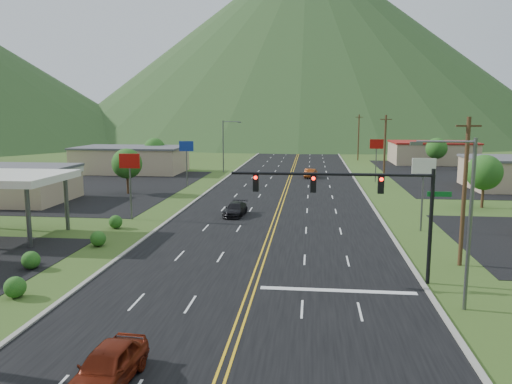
# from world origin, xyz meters

# --- Properties ---
(traffic_signal) EXTENTS (13.10, 0.43, 7.00)m
(traffic_signal) POSITION_xyz_m (6.48, 14.00, 5.33)
(traffic_signal) COLOR black
(traffic_signal) RESTS_ON ground
(streetlight_east) EXTENTS (3.28, 0.25, 9.00)m
(streetlight_east) POSITION_xyz_m (11.18, 10.00, 5.18)
(streetlight_east) COLOR #59595E
(streetlight_east) RESTS_ON ground
(streetlight_west) EXTENTS (3.28, 0.25, 9.00)m
(streetlight_west) POSITION_xyz_m (-11.68, 70.00, 5.18)
(streetlight_west) COLOR #59595E
(streetlight_west) RESTS_ON ground
(gas_canopy) EXTENTS (10.00, 8.00, 5.30)m
(gas_canopy) POSITION_xyz_m (-22.00, 22.00, 4.87)
(gas_canopy) COLOR white
(gas_canopy) RESTS_ON ground
(building_west_mid) EXTENTS (14.40, 10.40, 4.10)m
(building_west_mid) POSITION_xyz_m (-32.00, 38.00, 2.27)
(building_west_mid) COLOR tan
(building_west_mid) RESTS_ON ground
(building_west_far) EXTENTS (18.40, 11.40, 4.50)m
(building_west_far) POSITION_xyz_m (-28.00, 68.00, 2.26)
(building_west_far) COLOR tan
(building_west_far) RESTS_ON ground
(building_east_far) EXTENTS (16.40, 12.40, 4.50)m
(building_east_far) POSITION_xyz_m (28.00, 90.00, 2.26)
(building_east_far) COLOR tan
(building_east_far) RESTS_ON ground
(pole_sign_west_a) EXTENTS (2.00, 0.18, 6.40)m
(pole_sign_west_a) POSITION_xyz_m (-14.00, 30.00, 5.05)
(pole_sign_west_a) COLOR #59595E
(pole_sign_west_a) RESTS_ON ground
(pole_sign_west_b) EXTENTS (2.00, 0.18, 6.40)m
(pole_sign_west_b) POSITION_xyz_m (-14.00, 52.00, 5.05)
(pole_sign_west_b) COLOR #59595E
(pole_sign_west_b) RESTS_ON ground
(pole_sign_east_a) EXTENTS (2.00, 0.18, 6.40)m
(pole_sign_east_a) POSITION_xyz_m (13.00, 28.00, 5.05)
(pole_sign_east_a) COLOR #59595E
(pole_sign_east_a) RESTS_ON ground
(pole_sign_east_b) EXTENTS (2.00, 0.18, 6.40)m
(pole_sign_east_b) POSITION_xyz_m (13.00, 60.00, 5.05)
(pole_sign_east_b) COLOR #59595E
(pole_sign_east_b) RESTS_ON ground
(tree_west_a) EXTENTS (3.84, 3.84, 5.82)m
(tree_west_a) POSITION_xyz_m (-20.00, 45.00, 3.89)
(tree_west_a) COLOR #382314
(tree_west_a) RESTS_ON ground
(tree_west_b) EXTENTS (3.84, 3.84, 5.82)m
(tree_west_b) POSITION_xyz_m (-25.00, 72.00, 3.89)
(tree_west_b) COLOR #382314
(tree_west_b) RESTS_ON ground
(tree_east_a) EXTENTS (3.84, 3.84, 5.82)m
(tree_east_a) POSITION_xyz_m (22.00, 40.00, 3.89)
(tree_east_a) COLOR #382314
(tree_east_a) RESTS_ON ground
(tree_east_b) EXTENTS (3.84, 3.84, 5.82)m
(tree_east_b) POSITION_xyz_m (26.00, 78.00, 3.89)
(tree_east_b) COLOR #382314
(tree_east_b) RESTS_ON ground
(utility_pole_a) EXTENTS (1.60, 0.28, 10.00)m
(utility_pole_a) POSITION_xyz_m (13.50, 18.00, 5.13)
(utility_pole_a) COLOR #382314
(utility_pole_a) RESTS_ON ground
(utility_pole_b) EXTENTS (1.60, 0.28, 10.00)m
(utility_pole_b) POSITION_xyz_m (13.50, 55.00, 5.13)
(utility_pole_b) COLOR #382314
(utility_pole_b) RESTS_ON ground
(utility_pole_c) EXTENTS (1.60, 0.28, 10.00)m
(utility_pole_c) POSITION_xyz_m (13.50, 95.00, 5.13)
(utility_pole_c) COLOR #382314
(utility_pole_c) RESTS_ON ground
(utility_pole_d) EXTENTS (1.60, 0.28, 10.00)m
(utility_pole_d) POSITION_xyz_m (13.50, 135.00, 5.13)
(utility_pole_d) COLOR #382314
(utility_pole_d) RESTS_ON ground
(mountain_n) EXTENTS (220.00, 220.00, 85.00)m
(mountain_n) POSITION_xyz_m (0.00, 220.00, 42.50)
(mountain_n) COLOR #1B3D1B
(mountain_n) RESTS_ON ground
(car_red_near) EXTENTS (2.13, 4.64, 1.54)m
(car_red_near) POSITION_xyz_m (-4.13, 0.69, 0.77)
(car_red_near) COLOR maroon
(car_red_near) RESTS_ON ground
(car_dark_mid) EXTENTS (2.22, 4.59, 1.29)m
(car_dark_mid) POSITION_xyz_m (-4.15, 32.60, 0.64)
(car_dark_mid) COLOR black
(car_dark_mid) RESTS_ON ground
(car_red_far) EXTENTS (2.21, 4.55, 1.44)m
(car_red_far) POSITION_xyz_m (3.29, 63.88, 0.72)
(car_red_far) COLOR #8B340F
(car_red_far) RESTS_ON ground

